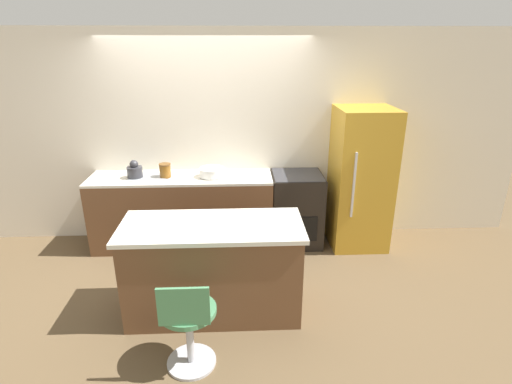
% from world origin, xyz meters
% --- Properties ---
extents(ground_plane, '(14.00, 14.00, 0.00)m').
position_xyz_m(ground_plane, '(0.00, 0.00, 0.00)').
color(ground_plane, brown).
extents(wall_back, '(8.00, 0.06, 2.60)m').
position_xyz_m(wall_back, '(0.00, 0.63, 1.30)').
color(wall_back, silver).
rests_on(wall_back, ground_plane).
extents(back_counter, '(2.20, 0.58, 0.92)m').
position_xyz_m(back_counter, '(-0.33, 0.31, 0.45)').
color(back_counter, brown).
rests_on(back_counter, ground_plane).
extents(kitchen_island, '(1.64, 0.70, 0.91)m').
position_xyz_m(kitchen_island, '(0.12, -1.05, 0.46)').
color(kitchen_island, brown).
rests_on(kitchen_island, ground_plane).
extents(oven_range, '(0.62, 0.59, 0.92)m').
position_xyz_m(oven_range, '(1.09, 0.31, 0.46)').
color(oven_range, black).
rests_on(oven_range, ground_plane).
extents(refrigerator, '(0.67, 0.70, 1.72)m').
position_xyz_m(refrigerator, '(1.86, 0.26, 0.86)').
color(refrigerator, gold).
rests_on(refrigerator, ground_plane).
extents(stool_chair, '(0.44, 0.44, 0.84)m').
position_xyz_m(stool_chair, '(-0.03, -1.77, 0.39)').
color(stool_chair, '#B7B7BC').
rests_on(stool_chair, ground_plane).
extents(kettle, '(0.18, 0.18, 0.21)m').
position_xyz_m(kettle, '(-0.86, 0.29, 1.00)').
color(kettle, '#333338').
rests_on(kettle, back_counter).
extents(mixing_bowl, '(0.30, 0.30, 0.10)m').
position_xyz_m(mixing_bowl, '(0.05, 0.29, 0.97)').
color(mixing_bowl, white).
rests_on(mixing_bowl, back_counter).
extents(canister_jar, '(0.14, 0.14, 0.16)m').
position_xyz_m(canister_jar, '(-0.50, 0.29, 1.00)').
color(canister_jar, brown).
rests_on(canister_jar, back_counter).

